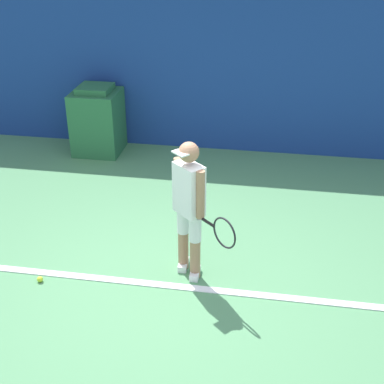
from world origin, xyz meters
TOP-DOWN VIEW (x-y plane):
  - ground_plane at (0.00, 0.00)m, footprint 24.00×24.00m
  - back_wall at (0.00, 3.90)m, footprint 24.00×0.10m
  - court_baseline at (0.00, -0.09)m, footprint 21.60×0.10m
  - tennis_player at (0.21, 0.20)m, footprint 0.76×0.72m
  - tennis_ball at (-1.44, -0.25)m, footprint 0.07×0.07m
  - covered_chair at (-1.93, 3.42)m, footprint 0.78×0.75m

SIDE VIEW (x-z plane):
  - ground_plane at x=0.00m, z-range 0.00..0.00m
  - court_baseline at x=0.00m, z-range 0.00..0.01m
  - tennis_ball at x=-1.44m, z-range 0.00..0.07m
  - covered_chair at x=-1.93m, z-range -0.02..1.14m
  - tennis_player at x=0.21m, z-range 0.09..1.71m
  - back_wall at x=0.00m, z-range 0.00..2.63m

